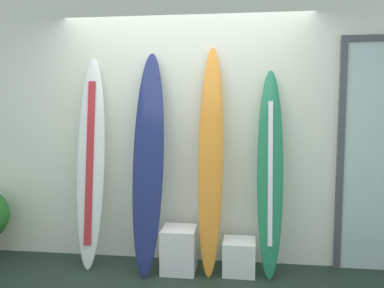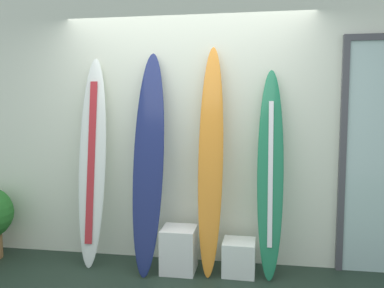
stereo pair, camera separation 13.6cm
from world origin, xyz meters
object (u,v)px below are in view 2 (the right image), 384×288
(surfboard_sunset, at_px, (211,162))
(display_block_center, at_px, (239,257))
(surfboard_ivory, at_px, (92,162))
(surfboard_emerald, at_px, (270,175))
(surfboard_navy, at_px, (148,162))
(display_block_left, at_px, (179,249))

(surfboard_sunset, distance_m, display_block_center, 0.96)
(surfboard_ivory, height_order, surfboard_emerald, surfboard_ivory)
(surfboard_navy, height_order, surfboard_emerald, surfboard_navy)
(display_block_center, bearing_deg, display_block_left, -177.07)
(surfboard_navy, height_order, surfboard_sunset, surfboard_sunset)
(surfboard_sunset, distance_m, surfboard_emerald, 0.57)
(surfboard_navy, distance_m, surfboard_sunset, 0.60)
(display_block_left, bearing_deg, surfboard_ivory, 175.28)
(surfboard_ivory, xyz_separation_m, display_block_left, (0.90, -0.07, -0.83))
(surfboard_emerald, relative_size, display_block_center, 6.06)
(display_block_left, bearing_deg, surfboard_sunset, 10.63)
(surfboard_emerald, distance_m, display_block_center, 0.85)
(surfboard_emerald, bearing_deg, surfboard_sunset, -178.64)
(surfboard_sunset, relative_size, display_block_left, 5.08)
(surfboard_emerald, relative_size, display_block_left, 4.55)
(surfboard_sunset, height_order, surfboard_emerald, surfboard_sunset)
(surfboard_ivory, distance_m, surfboard_navy, 0.60)
(surfboard_ivory, distance_m, display_block_left, 1.22)
(surfboard_sunset, relative_size, display_block_center, 6.77)
(surfboard_navy, bearing_deg, display_block_center, 1.23)
(surfboard_emerald, height_order, display_block_left, surfboard_emerald)
(surfboard_sunset, distance_m, display_block_left, 0.91)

